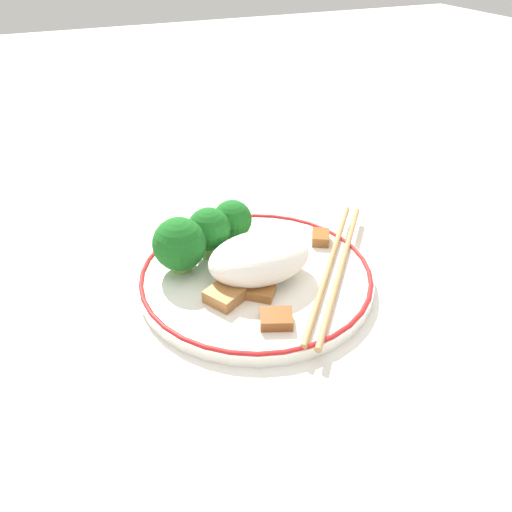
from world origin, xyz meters
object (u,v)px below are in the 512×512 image
Objects in this scene: broccoli_back_left at (229,221)px; broccoli_back_center at (209,230)px; chopsticks at (335,266)px; plate at (256,276)px; broccoli_back_right at (179,244)px.

broccoli_back_left is 0.03m from broccoli_back_center.
broccoli_back_left is at bearing 131.71° from chopsticks.
chopsticks is at bearing -18.08° from plate.
broccoli_back_right is at bearing -159.20° from broccoli_back_center.
broccoli_back_right is at bearing 152.87° from plate.
broccoli_back_left is (-0.00, 0.07, 0.03)m from plate.
broccoli_back_left is 0.88× the size of broccoli_back_center.
broccoli_back_center is (-0.03, 0.05, 0.04)m from plate.
broccoli_back_left is 0.83× the size of broccoli_back_right.
plate is 0.07m from broccoli_back_left.
plate is 4.32× the size of broccoli_back_center.
broccoli_back_center is 0.13m from chopsticks.
broccoli_back_right is 0.29× the size of chopsticks.
broccoli_back_right is (-0.07, 0.03, 0.03)m from plate.
broccoli_back_left is 0.24× the size of chopsticks.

